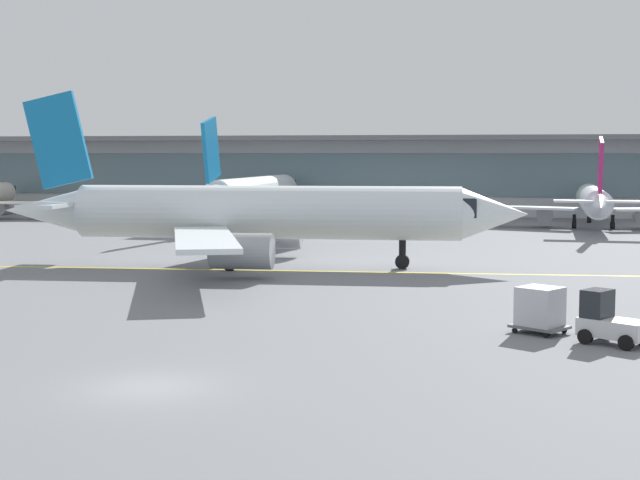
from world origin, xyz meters
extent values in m
plane|color=slate|center=(0.00, 0.00, 0.00)|extent=(400.00, 400.00, 0.00)
cube|color=yellow|center=(-3.72, 29.72, 0.00)|extent=(109.82, 6.98, 0.01)
cube|color=#B2B7BC|center=(0.00, 87.39, 4.50)|extent=(165.95, 8.00, 9.00)
cube|color=slate|center=(0.00, 83.31, 4.95)|extent=(159.31, 0.16, 5.04)
cube|color=slate|center=(0.00, 85.89, 9.30)|extent=(172.59, 11.00, 0.60)
cone|color=silver|center=(-49.19, 81.39, 2.63)|extent=(2.57, 3.18, 2.43)
cube|color=black|center=(-49.09, 79.35, 2.95)|extent=(2.10, 2.39, 0.89)
cube|color=silver|center=(-42.07, 69.49, 1.93)|extent=(10.73, 5.66, 0.21)
cylinder|color=#999EA3|center=(-44.23, 70.51, 1.22)|extent=(1.71, 2.78, 1.58)
cylinder|color=white|center=(-14.03, 68.06, 3.37)|extent=(4.38, 23.67, 3.27)
cone|color=white|center=(-13.38, 81.78, 3.37)|extent=(3.29, 4.07, 3.11)
cube|color=black|center=(-13.50, 79.17, 3.77)|extent=(2.69, 3.06, 1.14)
cone|color=white|center=(-14.71, 53.70, 3.37)|extent=(3.02, 5.36, 2.78)
cube|color=white|center=(-22.48, 66.54, 2.47)|extent=(13.73, 7.24, 0.27)
cylinder|color=#999EA3|center=(-19.72, 67.85, 1.56)|extent=(2.18, 3.55, 2.02)
cube|color=white|center=(-5.77, 65.75, 2.47)|extent=(13.81, 6.10, 0.27)
cylinder|color=#999EA3|center=(-8.39, 67.32, 1.56)|extent=(2.18, 3.55, 2.02)
cube|color=#1472B2|center=(-14.66, 54.74, 7.79)|extent=(0.55, 4.42, 6.16)
cube|color=white|center=(-17.05, 55.24, 3.86)|extent=(4.91, 2.53, 0.23)
cube|color=white|center=(-12.24, 55.01, 3.86)|extent=(4.91, 2.53, 0.23)
cylinder|color=black|center=(-13.64, 76.29, 0.87)|extent=(0.42, 0.42, 1.73)
cylinder|color=black|center=(-13.64, 76.29, 0.43)|extent=(0.57, 0.89, 0.87)
cylinder|color=black|center=(-16.33, 66.25, 0.87)|extent=(0.42, 0.42, 1.73)
cylinder|color=black|center=(-16.33, 66.25, 0.43)|extent=(0.57, 0.89, 0.87)
cylinder|color=black|center=(-11.91, 66.04, 0.87)|extent=(0.42, 0.42, 1.73)
cylinder|color=black|center=(-11.91, 66.04, 0.43)|extent=(0.57, 0.89, 0.87)
cylinder|color=silver|center=(20.79, 69.34, 2.79)|extent=(3.73, 19.59, 2.71)
cone|color=silver|center=(21.38, 80.68, 2.79)|extent=(2.74, 3.38, 2.57)
cube|color=black|center=(21.27, 78.52, 3.12)|extent=(2.24, 2.54, 0.95)
cone|color=silver|center=(20.16, 57.45, 2.79)|extent=(2.52, 4.44, 2.30)
cube|color=silver|center=(13.79, 68.11, 2.04)|extent=(11.36, 6.05, 0.22)
cylinder|color=#999EA3|center=(16.08, 69.19, 1.29)|extent=(1.82, 2.95, 1.67)
cube|color=#B21E66|center=(20.20, 58.31, 6.45)|extent=(0.48, 3.66, 5.09)
cube|color=silver|center=(18.23, 58.74, 3.19)|extent=(4.07, 2.12, 0.19)
cube|color=silver|center=(22.21, 58.53, 3.19)|extent=(4.07, 2.12, 0.19)
cylinder|color=black|center=(21.15, 76.14, 0.72)|extent=(0.35, 0.35, 1.43)
cylinder|color=black|center=(21.15, 76.14, 0.36)|extent=(0.47, 0.74, 0.72)
cylinder|color=black|center=(18.87, 67.84, 0.72)|extent=(0.35, 0.35, 1.43)
cylinder|color=black|center=(18.87, 67.84, 0.36)|extent=(0.47, 0.74, 0.72)
cylinder|color=black|center=(22.53, 67.65, 0.72)|extent=(0.35, 0.35, 1.43)
cylinder|color=black|center=(22.53, 67.65, 0.36)|extent=(0.47, 0.74, 0.72)
cylinder|color=white|center=(-3.72, 31.72, 3.60)|extent=(25.38, 5.01, 3.50)
cone|color=white|center=(10.96, 32.60, 3.60)|extent=(4.39, 3.57, 3.33)
cube|color=black|center=(8.16, 32.43, 4.04)|extent=(3.31, 2.92, 1.23)
cone|color=white|center=(-19.10, 30.79, 3.60)|extent=(5.77, 3.31, 2.98)
cube|color=white|center=(-6.32, 40.54, 2.64)|extent=(6.36, 14.79, 0.29)
cylinder|color=#999EA3|center=(-4.60, 37.75, 1.67)|extent=(3.83, 2.38, 2.16)
cube|color=white|center=(-5.24, 22.65, 2.64)|extent=(7.92, 14.69, 0.29)
cylinder|color=#999EA3|center=(-3.87, 25.62, 1.67)|extent=(3.83, 2.38, 2.16)
cube|color=#1472B2|center=(-17.98, 30.86, 8.34)|extent=(4.73, 0.65, 6.59)
cube|color=white|center=(-17.73, 33.45, 4.13)|extent=(2.78, 5.29, 0.25)
cube|color=white|center=(-17.42, 28.31, 4.13)|extent=(2.78, 5.29, 0.25)
cylinder|color=black|center=(5.09, 32.25, 0.93)|extent=(0.45, 0.45, 1.85)
cylinder|color=black|center=(5.09, 32.25, 0.46)|extent=(0.96, 0.62, 0.93)
cylinder|color=black|center=(-5.92, 33.96, 0.93)|extent=(0.45, 0.45, 1.85)
cylinder|color=black|center=(-5.92, 33.96, 0.46)|extent=(0.96, 0.62, 0.93)
cylinder|color=black|center=(-5.64, 29.23, 0.93)|extent=(0.45, 0.45, 1.85)
cylinder|color=black|center=(-5.64, 29.23, 0.46)|extent=(0.96, 0.62, 0.93)
cube|color=silver|center=(15.52, 9.65, 0.65)|extent=(2.94, 2.61, 0.70)
cube|color=#1E2328|center=(14.90, 10.07, 1.55)|extent=(1.44, 1.53, 1.10)
cylinder|color=black|center=(15.83, 8.60, 0.30)|extent=(0.62, 0.52, 0.60)
cylinder|color=black|center=(15.20, 10.71, 0.30)|extent=(0.62, 0.52, 0.60)
cylinder|color=black|center=(14.42, 9.55, 0.30)|extent=(0.62, 0.52, 0.60)
cube|color=#595B60|center=(12.76, 11.50, 0.28)|extent=(2.64, 2.50, 0.12)
cube|color=silver|center=(12.76, 11.50, 1.14)|extent=(2.16, 2.14, 1.60)
cylinder|color=black|center=(13.78, 11.67, 0.11)|extent=(0.24, 0.21, 0.22)
cylinder|color=black|center=(13.00, 10.50, 0.11)|extent=(0.24, 0.21, 0.22)
cylinder|color=black|center=(12.53, 12.50, 0.11)|extent=(0.24, 0.21, 0.22)
cylinder|color=black|center=(11.75, 11.34, 0.11)|extent=(0.24, 0.21, 0.22)
camera|label=1|loc=(10.70, -27.77, 7.45)|focal=52.33mm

